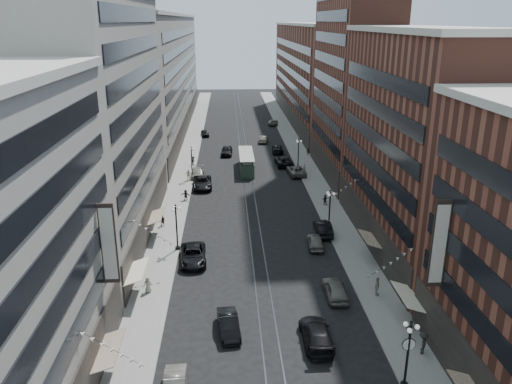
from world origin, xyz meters
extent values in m
plane|color=black|center=(0.00, 60.00, 0.00)|extent=(220.00, 220.00, 0.00)
cube|color=gray|center=(-11.00, 70.00, 0.07)|extent=(4.00, 180.00, 0.15)
cube|color=gray|center=(11.00, 70.00, 0.07)|extent=(4.00, 180.00, 0.15)
cube|color=#2D2D33|center=(-0.70, 70.00, 0.01)|extent=(0.12, 180.00, 0.02)
cube|color=#2D2D33|center=(0.70, 70.00, 0.01)|extent=(0.12, 180.00, 0.02)
cube|color=gray|center=(-17.00, 33.00, 14.00)|extent=(8.00, 36.00, 28.00)
cube|color=gray|center=(-17.00, 96.00, 13.00)|extent=(8.00, 90.00, 26.00)
cube|color=brown|center=(17.00, 28.00, 12.00)|extent=(8.00, 30.00, 24.00)
cube|color=brown|center=(17.00, 56.00, 21.00)|extent=(8.00, 26.00, 42.00)
cube|color=brown|center=(17.00, 105.00, 12.00)|extent=(8.00, 72.00, 24.00)
cylinder|color=black|center=(-9.20, 28.00, 0.30)|extent=(0.56, 0.56, 0.30)
cylinder|color=black|center=(-9.20, 28.00, 2.75)|extent=(0.18, 0.18, 5.20)
sphere|color=black|center=(-9.20, 28.00, 5.55)|extent=(0.24, 0.24, 0.24)
sphere|color=white|center=(-8.75, 28.00, 5.15)|extent=(0.36, 0.36, 0.36)
sphere|color=white|center=(-9.42, 28.39, 5.15)|extent=(0.36, 0.36, 0.36)
sphere|color=white|center=(-9.42, 27.61, 5.15)|extent=(0.36, 0.36, 0.36)
cylinder|color=black|center=(-9.20, 55.00, 0.30)|extent=(0.56, 0.56, 0.30)
cylinder|color=black|center=(-9.20, 55.00, 2.75)|extent=(0.18, 0.18, 5.20)
sphere|color=black|center=(-9.20, 55.00, 5.55)|extent=(0.24, 0.24, 0.24)
sphere|color=white|center=(-8.75, 55.00, 5.15)|extent=(0.36, 0.36, 0.36)
sphere|color=white|center=(-9.42, 55.39, 5.15)|extent=(0.36, 0.36, 0.36)
sphere|color=white|center=(-9.42, 54.61, 5.15)|extent=(0.36, 0.36, 0.36)
cylinder|color=black|center=(9.20, 4.00, 2.75)|extent=(0.18, 0.18, 5.20)
sphere|color=black|center=(9.20, 4.00, 5.55)|extent=(0.24, 0.24, 0.24)
sphere|color=white|center=(9.65, 4.00, 5.15)|extent=(0.36, 0.36, 0.36)
sphere|color=white|center=(8.97, 4.39, 5.15)|extent=(0.36, 0.36, 0.36)
sphere|color=white|center=(8.97, 3.61, 5.15)|extent=(0.36, 0.36, 0.36)
cylinder|color=white|center=(9.20, 4.00, 3.75)|extent=(0.90, 0.12, 0.90)
cylinder|color=black|center=(9.20, 32.00, 0.30)|extent=(0.56, 0.56, 0.30)
cylinder|color=black|center=(9.20, 32.00, 2.75)|extent=(0.18, 0.18, 5.20)
sphere|color=black|center=(9.20, 32.00, 5.55)|extent=(0.24, 0.24, 0.24)
sphere|color=white|center=(9.65, 32.00, 5.15)|extent=(0.36, 0.36, 0.36)
sphere|color=white|center=(8.97, 32.39, 5.15)|extent=(0.36, 0.36, 0.36)
sphere|color=white|center=(8.97, 31.61, 5.15)|extent=(0.36, 0.36, 0.36)
cylinder|color=black|center=(9.20, 60.00, 0.30)|extent=(0.56, 0.56, 0.30)
cylinder|color=black|center=(9.20, 60.00, 2.75)|extent=(0.18, 0.18, 5.20)
sphere|color=black|center=(9.20, 60.00, 5.55)|extent=(0.24, 0.24, 0.24)
sphere|color=white|center=(9.65, 60.00, 5.15)|extent=(0.36, 0.36, 0.36)
sphere|color=white|center=(8.97, 60.39, 5.15)|extent=(0.36, 0.36, 0.36)
sphere|color=white|center=(8.97, 59.61, 5.15)|extent=(0.36, 0.36, 0.36)
cube|color=#273D2E|center=(0.00, 60.08, 1.19)|extent=(2.29, 10.99, 2.38)
cube|color=gray|center=(0.00, 60.08, 2.66)|extent=(1.46, 10.07, 0.55)
cube|color=gray|center=(0.00, 60.08, 3.02)|extent=(2.47, 11.17, 0.14)
cylinder|color=black|center=(0.00, 55.96, 0.32)|extent=(2.11, 0.64, 0.64)
cylinder|color=black|center=(0.00, 64.20, 0.32)|extent=(2.11, 0.64, 0.64)
imported|color=black|center=(-7.21, 24.91, 0.83)|extent=(3.14, 6.16, 1.67)
imported|color=slate|center=(6.82, 16.81, 0.82)|extent=(1.99, 4.83, 1.64)
imported|color=black|center=(-3.41, 11.59, 0.77)|extent=(2.15, 4.86, 1.55)
imported|color=black|center=(3.78, 9.73, 0.83)|extent=(2.36, 5.76, 1.67)
imported|color=#A19985|center=(-11.18, 18.48, 0.97)|extent=(0.81, 0.46, 1.63)
imported|color=black|center=(-11.73, 34.99, 0.90)|extent=(0.83, 0.67, 1.50)
imported|color=black|center=(11.89, 7.65, 1.10)|extent=(1.00, 1.32, 1.90)
imported|color=#A09784|center=(10.84, 16.61, 1.12)|extent=(0.76, 1.23, 1.95)
imported|color=black|center=(-7.32, 50.62, 0.87)|extent=(3.17, 6.39, 1.74)
imported|color=slate|center=(-8.40, 56.28, 0.76)|extent=(2.18, 5.27, 1.53)
imported|color=black|center=(-8.40, 88.04, 0.72)|extent=(2.21, 4.41, 1.44)
imported|color=black|center=(8.40, 31.58, 0.83)|extent=(1.78, 5.07, 1.67)
imported|color=#69655D|center=(8.40, 56.68, 0.80)|extent=(3.10, 5.93, 1.60)
imported|color=black|center=(6.80, 72.13, 0.80)|extent=(2.62, 5.64, 1.59)
imported|color=black|center=(-3.43, 70.82, 0.89)|extent=(2.44, 5.36, 1.79)
imported|color=#646258|center=(4.50, 81.10, 0.75)|extent=(2.08, 4.70, 1.50)
imported|color=black|center=(-9.52, 44.67, 0.93)|extent=(1.51, 0.86, 1.57)
imported|color=#BDB49C|center=(-9.77, 54.29, 1.07)|extent=(1.13, 0.61, 1.84)
imported|color=black|center=(10.52, 41.51, 0.92)|extent=(0.84, 0.65, 1.54)
imported|color=#B8AB99|center=(9.93, 57.34, 1.03)|extent=(0.76, 0.74, 1.77)
imported|color=black|center=(12.50, 69.29, 0.90)|extent=(1.05, 0.74, 1.51)
imported|color=slate|center=(8.40, 100.00, 0.69)|extent=(2.92, 5.23, 1.38)
imported|color=#646259|center=(6.80, 27.88, 0.75)|extent=(2.06, 4.53, 1.51)
imported|color=black|center=(6.94, 62.71, 0.85)|extent=(3.16, 6.25, 1.70)
imported|color=black|center=(-9.55, 63.56, 0.94)|extent=(0.76, 1.10, 1.58)
camera|label=1|loc=(-3.18, -24.78, 25.19)|focal=35.00mm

